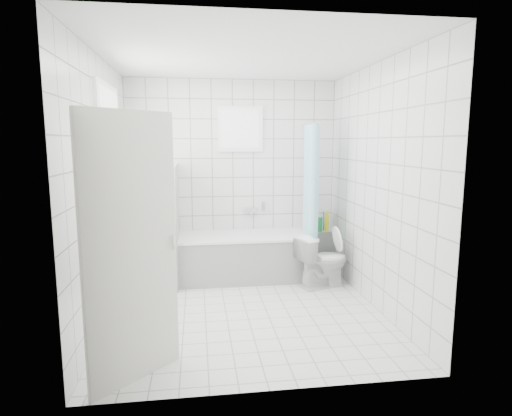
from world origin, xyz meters
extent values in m
plane|color=white|center=(0.00, 0.00, 0.00)|extent=(3.00, 3.00, 0.00)
plane|color=white|center=(0.00, 0.00, 2.60)|extent=(3.00, 3.00, 0.00)
cube|color=white|center=(0.00, 1.50, 1.30)|extent=(2.80, 0.02, 2.60)
cube|color=white|center=(0.00, -1.50, 1.30)|extent=(2.80, 0.02, 2.60)
cube|color=white|center=(-1.40, 0.00, 1.30)|extent=(0.02, 3.00, 2.60)
cube|color=white|center=(1.40, 0.00, 1.30)|extent=(0.02, 3.00, 2.60)
cube|color=white|center=(-1.35, 0.30, 1.60)|extent=(0.01, 0.90, 1.40)
cube|color=white|center=(0.10, 1.46, 1.95)|extent=(0.50, 0.01, 0.50)
cube|color=white|center=(-1.31, 0.30, 0.86)|extent=(0.18, 1.02, 0.08)
cube|color=silver|center=(-0.96, -1.20, 1.00)|extent=(0.60, 0.59, 2.00)
cube|color=white|center=(0.13, 1.12, 0.28)|extent=(1.73, 0.75, 0.55)
cube|color=white|center=(0.13, 1.12, 0.57)|extent=(1.75, 0.77, 0.03)
cube|color=white|center=(-0.81, 1.07, 0.75)|extent=(0.15, 0.85, 1.50)
cube|color=white|center=(1.20, 1.38, 0.28)|extent=(0.40, 0.24, 0.55)
imported|color=white|center=(1.03, 0.65, 0.33)|extent=(0.72, 0.53, 0.66)
cylinder|color=silver|center=(0.95, 1.10, 2.00)|extent=(0.02, 0.80, 0.02)
cube|color=silver|center=(0.23, 1.46, 0.85)|extent=(0.18, 0.06, 0.06)
imported|color=#D65376|center=(-1.30, -0.03, 1.03)|extent=(0.13, 0.13, 0.27)
imported|color=#B65B8B|center=(-1.30, 0.58, 1.00)|extent=(0.10, 0.10, 0.20)
imported|color=silver|center=(-1.30, 0.28, 0.98)|extent=(0.14, 0.14, 0.17)
imported|color=silver|center=(-1.30, 0.46, 1.04)|extent=(0.11, 0.11, 0.27)
imported|color=#3399E7|center=(-1.30, 0.12, 0.99)|extent=(0.11, 0.11, 0.17)
cylinder|color=#173EB8|center=(1.28, 1.39, 0.68)|extent=(0.06, 0.06, 0.27)
cylinder|color=#168539|center=(1.18, 1.31, 0.65)|extent=(0.06, 0.06, 0.20)
cylinder|color=yellow|center=(1.27, 1.31, 0.69)|extent=(0.06, 0.06, 0.27)
camera|label=1|loc=(-0.49, -4.30, 1.77)|focal=30.00mm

